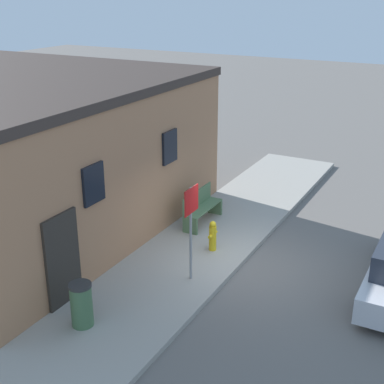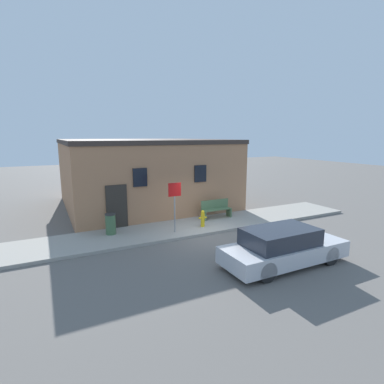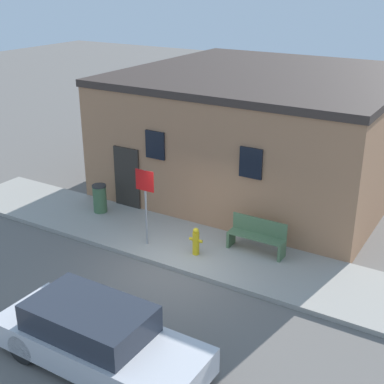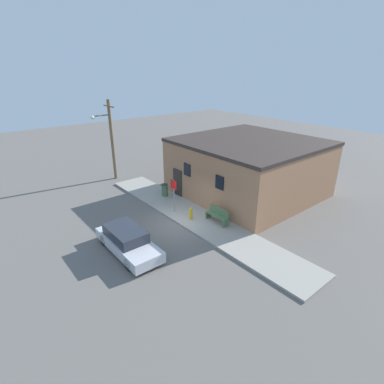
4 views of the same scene
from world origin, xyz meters
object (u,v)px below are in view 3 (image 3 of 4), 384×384
(fire_hydrant, at_px, (196,241))
(stop_sign, at_px, (145,194))
(bench, at_px, (257,236))
(trash_bin, at_px, (100,198))
(parked_car, at_px, (97,337))

(fire_hydrant, bearing_deg, stop_sign, -172.57)
(fire_hydrant, height_order, bench, bench)
(bench, xyz_separation_m, trash_bin, (-5.60, -0.20, -0.01))
(fire_hydrant, distance_m, stop_sign, 1.95)
(fire_hydrant, distance_m, parked_car, 4.86)
(stop_sign, distance_m, bench, 3.38)
(stop_sign, relative_size, bench, 1.38)
(stop_sign, bearing_deg, trash_bin, 158.29)
(fire_hydrant, bearing_deg, trash_bin, 168.48)
(fire_hydrant, bearing_deg, parked_car, -83.49)
(bench, distance_m, parked_car, 5.94)
(parked_car, bearing_deg, trash_bin, 129.98)
(stop_sign, xyz_separation_m, bench, (2.94, 1.26, -1.10))
(stop_sign, bearing_deg, fire_hydrant, 7.43)
(fire_hydrant, height_order, parked_car, parked_car)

